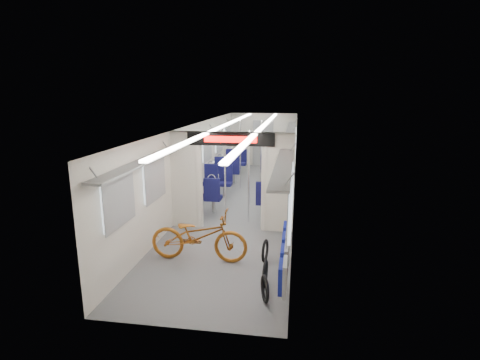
{
  "coord_description": "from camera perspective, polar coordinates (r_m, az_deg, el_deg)",
  "views": [
    {
      "loc": [
        1.49,
        -10.38,
        3.18
      ],
      "look_at": [
        0.11,
        -1.44,
        1.05
      ],
      "focal_mm": 28.0,
      "sensor_mm": 36.0,
      "label": 1
    }
  ],
  "objects": [
    {
      "name": "seat_bay_far_right",
      "position": [
        14.16,
        6.34,
        2.37
      ],
      "size": [
        0.9,
        2.02,
        1.08
      ],
      "color": "#0E0D3D",
      "rests_on": "ground"
    },
    {
      "name": "stanchion_near_left",
      "position": [
        9.37,
        -2.29,
        0.69
      ],
      "size": [
        0.04,
        0.04,
        2.3
      ],
      "primitive_type": "cylinder",
      "color": "silver",
      "rests_on": "ground"
    },
    {
      "name": "seat_bay_far_left",
      "position": [
        14.16,
        -1.28,
        2.44
      ],
      "size": [
        0.89,
        1.99,
        1.07
      ],
      "color": "#0E0D3D",
      "rests_on": "ground"
    },
    {
      "name": "flip_bench",
      "position": [
        6.36,
        6.89,
        -11.01
      ],
      "size": [
        0.12,
        2.09,
        0.49
      ],
      "color": "gray",
      "rests_on": "carriage"
    },
    {
      "name": "bike_hoop_b",
      "position": [
        6.44,
        3.85,
        -14.27
      ],
      "size": [
        0.07,
        0.47,
        0.47
      ],
      "primitive_type": "torus",
      "rotation": [
        1.57,
        0.0,
        1.54
      ],
      "color": "black",
      "rests_on": "ground"
    },
    {
      "name": "stanchion_far_right",
      "position": [
        12.31,
        3.22,
        3.71
      ],
      "size": [
        0.04,
        0.04,
        2.3
      ],
      "primitive_type": "cylinder",
      "color": "silver",
      "rests_on": "ground"
    },
    {
      "name": "seat_bay_near_left",
      "position": [
        10.91,
        -4.36,
        -0.82
      ],
      "size": [
        0.9,
        2.03,
        1.09
      ],
      "color": "#0E0D3D",
      "rests_on": "ground"
    },
    {
      "name": "carriage",
      "position": [
        10.36,
        0.36,
        3.89
      ],
      "size": [
        12.0,
        12.02,
        2.31
      ],
      "color": "#515456",
      "rests_on": "ground"
    },
    {
      "name": "stanchion_near_right",
      "position": [
        9.15,
        1.33,
        0.4
      ],
      "size": [
        0.04,
        0.04,
        2.3
      ],
      "primitive_type": "cylinder",
      "color": "silver",
      "rests_on": "ground"
    },
    {
      "name": "stanchion_far_left",
      "position": [
        12.48,
        0.05,
        3.86
      ],
      "size": [
        0.04,
        0.04,
        2.3
      ],
      "primitive_type": "cylinder",
      "color": "silver",
      "rests_on": "ground"
    },
    {
      "name": "bicycle",
      "position": [
        7.29,
        -6.3,
        -8.47
      ],
      "size": [
        1.89,
        0.66,
        0.99
      ],
      "primitive_type": "imported",
      "rotation": [
        0.0,
        0.0,
        1.57
      ],
      "color": "#975215",
      "rests_on": "ground"
    },
    {
      "name": "seat_bay_near_right",
      "position": [
        10.49,
        5.43,
        -1.46
      ],
      "size": [
        0.89,
        1.99,
        1.08
      ],
      "color": "#0E0D3D",
      "rests_on": "ground"
    },
    {
      "name": "bike_hoop_a",
      "position": [
        6.04,
        3.8,
        -16.43
      ],
      "size": [
        0.18,
        0.43,
        0.44
      ],
      "primitive_type": "torus",
      "rotation": [
        1.57,
        0.0,
        1.88
      ],
      "color": "black",
      "rests_on": "ground"
    },
    {
      "name": "bike_hoop_c",
      "position": [
        7.3,
        3.85,
        -10.9
      ],
      "size": [
        0.11,
        0.45,
        0.45
      ],
      "primitive_type": "torus",
      "rotation": [
        1.57,
        0.0,
        1.44
      ],
      "color": "black",
      "rests_on": "ground"
    }
  ]
}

